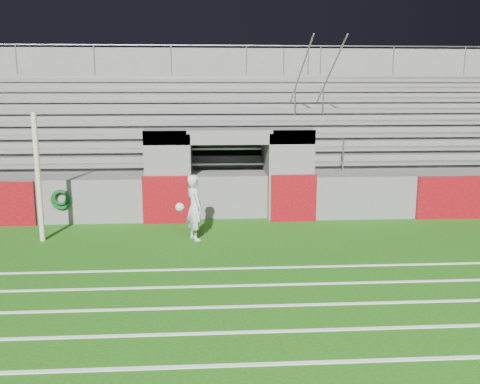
{
  "coord_description": "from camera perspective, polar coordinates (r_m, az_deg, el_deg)",
  "views": [
    {
      "loc": [
        -0.68,
        -11.77,
        3.8
      ],
      "look_at": [
        0.2,
        1.8,
        1.1
      ],
      "focal_mm": 40.0,
      "sensor_mm": 36.0,
      "label": 1
    }
  ],
  "objects": [
    {
      "name": "hose_coil",
      "position": [
        15.55,
        -18.55,
        -0.74
      ],
      "size": [
        0.58,
        0.14,
        0.58
      ],
      "color": "#0C4019",
      "rests_on": "ground"
    },
    {
      "name": "ground",
      "position": [
        12.39,
        -0.39,
        -6.63
      ],
      "size": [
        90.0,
        90.0,
        0.0
      ],
      "primitive_type": "plane",
      "color": "#19510D",
      "rests_on": "ground"
    },
    {
      "name": "stadium_structure",
      "position": [
        19.89,
        -1.73,
        4.56
      ],
      "size": [
        26.0,
        8.48,
        5.42
      ],
      "color": "#595755",
      "rests_on": "ground"
    },
    {
      "name": "goalkeeper_with_ball",
      "position": [
        13.37,
        -4.92,
        -1.65
      ],
      "size": [
        0.78,
        0.71,
        1.66
      ],
      "color": "#B7BCC2",
      "rests_on": "ground"
    },
    {
      "name": "field_post",
      "position": [
        13.98,
        -20.73,
        1.42
      ],
      "size": [
        0.13,
        0.13,
        3.19
      ],
      "primitive_type": "cylinder",
      "color": "#C3B191",
      "rests_on": "ground"
    },
    {
      "name": "field_markings",
      "position": [
        7.79,
        1.86,
        -17.91
      ],
      "size": [
        28.0,
        8.09,
        0.01
      ],
      "color": "white",
      "rests_on": "ground"
    }
  ]
}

